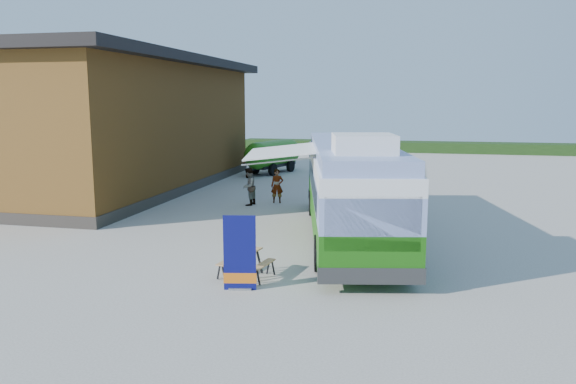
% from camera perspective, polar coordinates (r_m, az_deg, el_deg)
% --- Properties ---
extents(ground, '(100.00, 100.00, 0.00)m').
position_cam_1_polar(ground, '(20.80, -3.43, -4.75)').
color(ground, '#BCB7AD').
rests_on(ground, ground).
extents(barn, '(9.60, 21.20, 7.50)m').
position_cam_1_polar(barn, '(33.57, -16.09, 6.44)').
color(barn, brown).
rests_on(barn, ground).
extents(hedge, '(40.00, 3.00, 1.00)m').
position_cam_1_polar(hedge, '(57.59, 15.18, 4.42)').
color(hedge, '#264419').
rests_on(hedge, ground).
extents(bus, '(5.45, 13.52, 4.07)m').
position_cam_1_polar(bus, '(20.81, 6.29, 0.67)').
color(bus, '#297713').
rests_on(bus, ground).
extents(awning, '(3.93, 5.35, 0.56)m').
position_cam_1_polar(awning, '(21.39, 0.36, 3.68)').
color(awning, white).
rests_on(awning, ground).
extents(banner, '(0.88, 0.30, 2.04)m').
position_cam_1_polar(banner, '(15.12, -4.92, -6.87)').
color(banner, '#0B0D58').
rests_on(banner, ground).
extents(picnic_table, '(1.53, 1.41, 0.76)m').
position_cam_1_polar(picnic_table, '(16.24, -4.27, -6.70)').
color(picnic_table, tan).
rests_on(picnic_table, ground).
extents(person_a, '(0.70, 0.54, 1.69)m').
position_cam_1_polar(person_a, '(27.85, -1.11, 0.62)').
color(person_a, '#999999').
rests_on(person_a, ground).
extents(person_b, '(0.81, 0.97, 1.83)m').
position_cam_1_polar(person_b, '(27.26, -4.04, 0.55)').
color(person_b, '#999999').
rests_on(person_b, ground).
extents(slurry_tanker, '(3.02, 6.00, 2.29)m').
position_cam_1_polar(slurry_tanker, '(39.45, -1.52, 3.85)').
color(slurry_tanker, '#297B16').
rests_on(slurry_tanker, ground).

